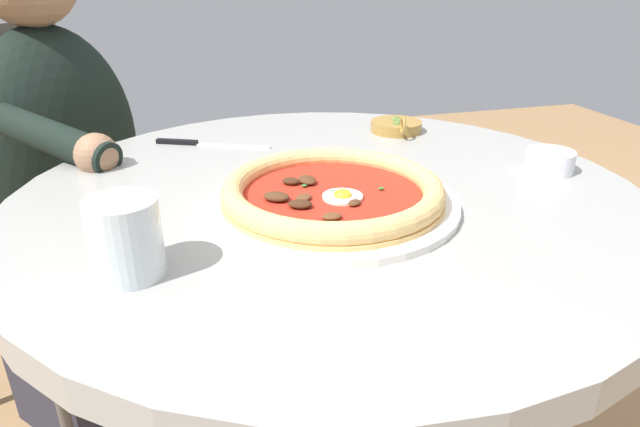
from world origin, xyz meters
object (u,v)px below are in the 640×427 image
dining_table (329,278)px  ramekin_capers (550,160)px  steak_knife (196,143)px  olive_pan (396,126)px  cafe_chair_diner (34,193)px  water_glass (126,243)px  pizza_on_plate (332,194)px  diner_person (78,232)px

dining_table → ramekin_capers: 0.39m
steak_knife → ramekin_capers: bearing=-29.4°
ramekin_capers → olive_pan: (-0.14, 0.27, -0.01)m
olive_pan → cafe_chair_diner: 0.86m
water_glass → cafe_chair_diner: 0.87m
dining_table → cafe_chair_diner: 0.82m
dining_table → pizza_on_plate: bearing=-103.6°
dining_table → pizza_on_plate: pizza_on_plate is taller
pizza_on_plate → steak_knife: pizza_on_plate is taller
water_glass → steak_knife: 0.46m
water_glass → ramekin_capers: (0.62, 0.15, -0.02)m
dining_table → ramekin_capers: size_ratio=12.28×
steak_knife → cafe_chair_diner: cafe_chair_diner is taller
pizza_on_plate → diner_person: diner_person is taller
ramekin_capers → diner_person: size_ratio=0.07×
dining_table → steak_knife: (-0.17, 0.27, 0.15)m
dining_table → diner_person: diner_person is taller
ramekin_capers → cafe_chair_diner: cafe_chair_diner is taller
pizza_on_plate → ramekin_capers: size_ratio=4.56×
ramekin_capers → diner_person: 0.99m
dining_table → olive_pan: (0.21, 0.25, 0.16)m
steak_knife → diner_person: (-0.27, 0.24, -0.26)m
dining_table → diner_person: (-0.44, 0.51, -0.10)m
pizza_on_plate → water_glass: size_ratio=3.97×
dining_table → steak_knife: size_ratio=4.61×
dining_table → water_glass: water_glass is taller
pizza_on_plate → steak_knife: size_ratio=1.71×
steak_knife → olive_pan: olive_pan is taller
pizza_on_plate → cafe_chair_diner: bearing=127.1°
water_glass → olive_pan: water_glass is taller
pizza_on_plate → water_glass: water_glass is taller
pizza_on_plate → dining_table: bearing=76.4°
steak_knife → pizza_on_plate: bearing=-65.0°
water_glass → diner_person: diner_person is taller
steak_knife → cafe_chair_diner: bearing=135.9°
diner_person → water_glass: bearing=-76.3°
pizza_on_plate → diner_person: bearing=126.6°
diner_person → dining_table: bearing=-49.3°
pizza_on_plate → water_glass: bearing=-156.7°
water_glass → diner_person: (-0.17, 0.68, -0.29)m
dining_table → ramekin_capers: ramekin_capers is taller
dining_table → olive_pan: 0.37m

